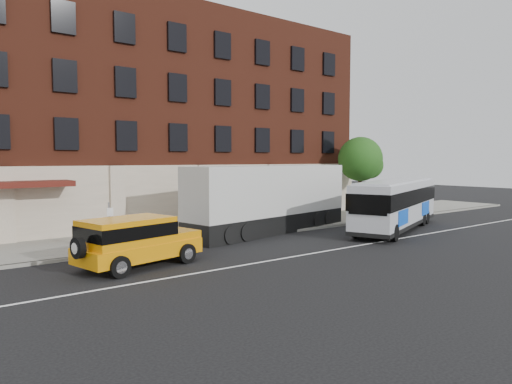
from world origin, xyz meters
TOP-DOWN VIEW (x-y plane):
  - ground at (0.00, 0.00)m, footprint 120.00×120.00m
  - sidewalk at (0.00, 9.00)m, footprint 60.00×6.00m
  - kerb at (0.00, 6.00)m, footprint 60.00×0.25m
  - lane_line at (0.00, 0.50)m, footprint 60.00×0.12m
  - building at (-0.01, 16.92)m, footprint 30.00×12.10m
  - sign_pole at (-8.50, 6.15)m, footprint 0.30×0.20m
  - street_tree at (13.54, 9.48)m, footprint 3.60×3.60m
  - city_bus at (8.97, 2.72)m, footprint 11.76×6.49m
  - yellow_suv at (-8.63, 2.95)m, footprint 5.66×3.24m
  - shipping_container at (1.94, 6.90)m, footprint 12.64×4.63m

SIDE VIEW (x-z plane):
  - ground at x=0.00m, z-range 0.00..0.00m
  - lane_line at x=0.00m, z-range 0.00..0.01m
  - sidewalk at x=0.00m, z-range 0.00..0.15m
  - kerb at x=0.00m, z-range 0.00..0.15m
  - yellow_suv at x=-8.63m, z-range 0.15..2.26m
  - sign_pole at x=-8.50m, z-range 0.20..2.70m
  - city_bus at x=8.97m, z-range 0.17..3.36m
  - shipping_container at x=1.94m, z-range -0.02..4.11m
  - street_tree at x=13.54m, z-range 1.31..7.51m
  - building at x=-0.01m, z-range 0.08..15.08m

